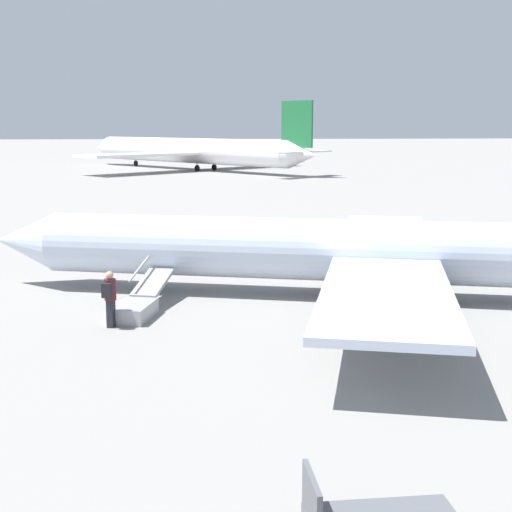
{
  "coord_description": "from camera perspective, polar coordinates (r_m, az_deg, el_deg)",
  "views": [
    {
      "loc": [
        5.83,
        24.28,
        6.06
      ],
      "look_at": [
        3.44,
        -0.2,
        1.54
      ],
      "focal_mm": 50.0,
      "sensor_mm": 36.0,
      "label": 1
    }
  ],
  "objects": [
    {
      "name": "airplane_far_right",
      "position": [
        99.21,
        -5.19,
        8.4
      ],
      "size": [
        33.07,
        38.23,
        8.91
      ],
      "rotation": [
        0.0,
        0.0,
        5.4
      ],
      "color": "white",
      "rests_on": "ground"
    },
    {
      "name": "passenger",
      "position": [
        21.98,
        -11.61,
        -3.1
      ],
      "size": [
        0.41,
        0.56,
        1.74
      ],
      "rotation": [
        0.0,
        0.0,
        -1.84
      ],
      "color": "#23232D",
      "rests_on": "ground"
    },
    {
      "name": "airplane_main",
      "position": [
        25.33,
        9.68,
        0.42
      ],
      "size": [
        27.33,
        21.25,
        5.79
      ],
      "rotation": [
        0.0,
        0.0,
        -0.27
      ],
      "color": "silver",
      "rests_on": "ground"
    },
    {
      "name": "boarding_stairs",
      "position": [
        23.33,
        -9.46,
        -3.88
      ],
      "size": [
        2.04,
        4.14,
        1.52
      ],
      "rotation": [
        0.0,
        0.0,
        -1.84
      ],
      "color": "#99999E",
      "rests_on": "ground"
    },
    {
      "name": "ground_plane",
      "position": [
        25.69,
        7.72,
        -3.32
      ],
      "size": [
        600.0,
        600.0,
        0.0
      ],
      "primitive_type": "plane",
      "color": "gray"
    }
  ]
}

